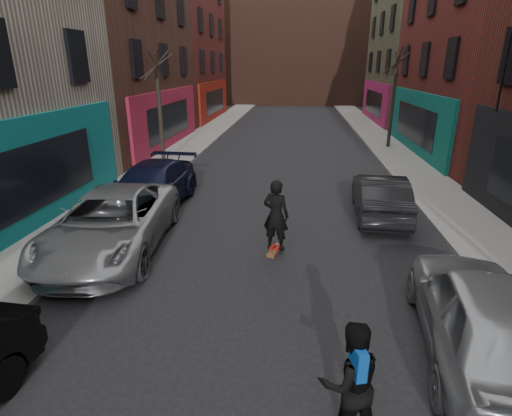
% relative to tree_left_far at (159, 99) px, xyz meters
% --- Properties ---
extents(sidewalk_left, '(2.50, 84.00, 0.13)m').
position_rel_tree_left_far_xyz_m(sidewalk_left, '(-0.05, 12.00, -3.31)').
color(sidewalk_left, gray).
rests_on(sidewalk_left, ground).
extents(sidewalk_right, '(2.50, 84.00, 0.13)m').
position_rel_tree_left_far_xyz_m(sidewalk_right, '(12.45, 12.00, -3.31)').
color(sidewalk_right, gray).
rests_on(sidewalk_right, ground).
extents(building_far, '(40.00, 10.00, 14.00)m').
position_rel_tree_left_far_xyz_m(building_far, '(6.20, 38.00, 3.62)').
color(building_far, '#47281E').
rests_on(building_far, ground).
extents(tree_left_far, '(2.00, 2.00, 6.50)m').
position_rel_tree_left_far_xyz_m(tree_left_far, '(0.00, 0.00, 0.00)').
color(tree_left_far, black).
rests_on(tree_left_far, sidewalk_left).
extents(tree_right_far, '(2.00, 2.00, 6.80)m').
position_rel_tree_left_far_xyz_m(tree_right_far, '(12.40, 6.00, 0.15)').
color(tree_right_far, black).
rests_on(tree_right_far, sidewalk_right).
extents(parked_left_far, '(3.25, 6.16, 1.65)m').
position_rel_tree_left_far_xyz_m(parked_left_far, '(1.77, -9.67, -2.55)').
color(parked_left_far, gray).
rests_on(parked_left_far, ground).
extents(parked_left_end, '(2.47, 5.55, 1.58)m').
position_rel_tree_left_far_xyz_m(parked_left_end, '(1.60, -6.18, -2.59)').
color(parked_left_end, black).
rests_on(parked_left_end, ground).
extents(parked_right_far, '(2.65, 5.25, 1.71)m').
position_rel_tree_left_far_xyz_m(parked_right_far, '(10.10, -13.26, -2.52)').
color(parked_right_far, '#9B9FA3').
rests_on(parked_right_far, ground).
extents(parked_right_end, '(1.78, 4.50, 1.46)m').
position_rel_tree_left_far_xyz_m(parked_right_end, '(9.63, -6.15, -2.65)').
color(parked_right_end, black).
rests_on(parked_right_end, ground).
extents(skateboard, '(0.45, 0.83, 0.10)m').
position_rel_tree_left_far_xyz_m(skateboard, '(6.28, -9.38, -3.33)').
color(skateboard, brown).
rests_on(skateboard, ground).
extents(skateboarder, '(0.83, 0.67, 1.99)m').
position_rel_tree_left_far_xyz_m(skateboarder, '(6.28, -9.38, -2.29)').
color(skateboarder, black).
rests_on(skateboarder, skateboard).
extents(pedestrian, '(1.03, 0.90, 1.81)m').
position_rel_tree_left_far_xyz_m(pedestrian, '(7.60, -15.09, -2.47)').
color(pedestrian, black).
rests_on(pedestrian, ground).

